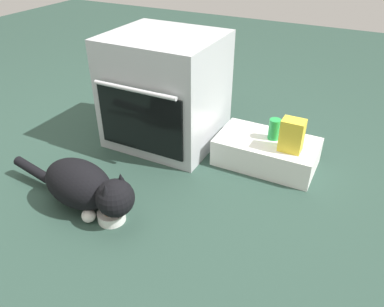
# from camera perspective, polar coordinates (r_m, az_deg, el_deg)

# --- Properties ---
(ground) EXTENTS (8.00, 8.00, 0.00)m
(ground) POSITION_cam_1_polar(r_m,az_deg,el_deg) (2.12, -9.77, -3.59)
(ground) COLOR #284238
(oven) EXTENTS (0.64, 0.62, 0.67)m
(oven) POSITION_cam_1_polar(r_m,az_deg,el_deg) (2.32, -4.06, 9.56)
(oven) COLOR #B7BABF
(oven) RESTS_ON ground
(pantry_cabinet) EXTENTS (0.57, 0.33, 0.16)m
(pantry_cabinet) POSITION_cam_1_polar(r_m,az_deg,el_deg) (2.21, 11.24, 0.30)
(pantry_cabinet) COLOR white
(pantry_cabinet) RESTS_ON ground
(food_bowl) EXTENTS (0.13, 0.13, 0.08)m
(food_bowl) POSITION_cam_1_polar(r_m,az_deg,el_deg) (1.84, -12.15, -9.14)
(food_bowl) COLOR white
(food_bowl) RESTS_ON ground
(cat) EXTENTS (0.82, 0.27, 0.26)m
(cat) POSITION_cam_1_polar(r_m,az_deg,el_deg) (1.87, -16.00, -4.84)
(cat) COLOR black
(cat) RESTS_ON ground
(soda_can) EXTENTS (0.07, 0.07, 0.12)m
(soda_can) POSITION_cam_1_polar(r_m,az_deg,el_deg) (2.16, 12.43, 3.65)
(soda_can) COLOR green
(soda_can) RESTS_ON pantry_cabinet
(snack_bag) EXTENTS (0.12, 0.09, 0.18)m
(snack_bag) POSITION_cam_1_polar(r_m,az_deg,el_deg) (2.05, 14.97, 2.68)
(snack_bag) COLOR yellow
(snack_bag) RESTS_ON pantry_cabinet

